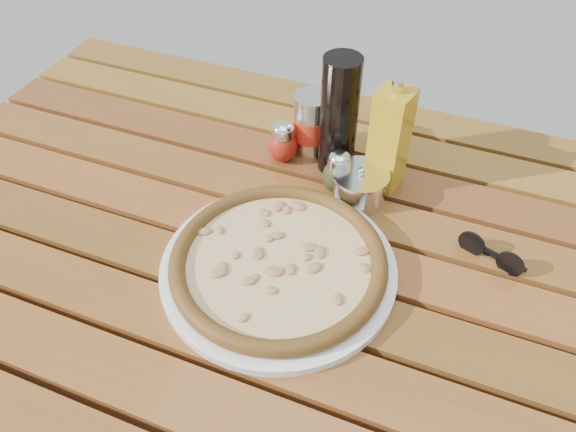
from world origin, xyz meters
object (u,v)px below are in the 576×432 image
at_px(olive_oil_cruet, 389,140).
at_px(parmesan_tin, 360,186).
at_px(pepper_shaker, 283,142).
at_px(soda_can, 311,125).
at_px(pizza, 278,262).
at_px(table, 284,267).
at_px(plate, 279,268).
at_px(oregano_shaker, 338,172).
at_px(sunglasses, 491,253).
at_px(dark_bottle, 339,116).

distance_m(olive_oil_cruet, parmesan_tin, 0.09).
xyz_separation_m(pepper_shaker, soda_can, (0.04, 0.04, 0.02)).
distance_m(pizza, parmesan_tin, 0.21).
relative_size(table, soda_can, 11.67).
bearing_deg(soda_can, plate, -79.20).
height_order(table, parmesan_tin, parmesan_tin).
height_order(plate, soda_can, soda_can).
relative_size(table, oregano_shaker, 17.07).
bearing_deg(oregano_shaker, pizza, -96.58).
bearing_deg(table, pizza, -74.00).
bearing_deg(sunglasses, pepper_shaker, -177.05).
xyz_separation_m(dark_bottle, parmesan_tin, (0.07, -0.07, -0.08)).
xyz_separation_m(table, olive_oil_cruet, (0.12, 0.19, 0.17)).
bearing_deg(oregano_shaker, olive_oil_cruet, 32.38).
bearing_deg(soda_can, sunglasses, -24.02).
xyz_separation_m(plate, dark_bottle, (0.00, 0.27, 0.10)).
distance_m(table, soda_can, 0.27).
height_order(pepper_shaker, soda_can, soda_can).
bearing_deg(soda_can, pizza, -79.20).
xyz_separation_m(pizza, olive_oil_cruet, (0.10, 0.26, 0.07)).
xyz_separation_m(pizza, pepper_shaker, (-0.10, 0.26, 0.02)).
height_order(plate, oregano_shaker, oregano_shaker).
height_order(table, olive_oil_cruet, olive_oil_cruet).
bearing_deg(soda_can, olive_oil_cruet, -15.35).
bearing_deg(table, parmesan_tin, 56.31).
bearing_deg(olive_oil_cruet, pizza, -110.34).
bearing_deg(plate, oregano_shaker, 83.42).
bearing_deg(sunglasses, table, -147.92).
bearing_deg(dark_bottle, pizza, -90.31).
distance_m(plate, pepper_shaker, 0.28).
bearing_deg(pizza, soda_can, 100.80).
xyz_separation_m(table, sunglasses, (0.32, 0.07, 0.09)).
distance_m(pepper_shaker, oregano_shaker, 0.13).
bearing_deg(pizza, table, 106.00).
distance_m(pizza, olive_oil_cruet, 0.28).
bearing_deg(pizza, oregano_shaker, 83.42).
relative_size(pepper_shaker, sunglasses, 0.74).
relative_size(olive_oil_cruet, sunglasses, 1.90).
bearing_deg(plate, sunglasses, 25.61).
distance_m(pepper_shaker, sunglasses, 0.41).
height_order(soda_can, parmesan_tin, soda_can).
bearing_deg(table, oregano_shaker, 72.83).
relative_size(soda_can, parmesan_tin, 1.02).
xyz_separation_m(table, oregano_shaker, (0.04, 0.14, 0.11)).
bearing_deg(parmesan_tin, plate, -108.67).
bearing_deg(table, dark_bottle, 84.04).
bearing_deg(dark_bottle, sunglasses, -23.92).
height_order(pizza, soda_can, soda_can).
distance_m(pizza, pepper_shaker, 0.27).
bearing_deg(oregano_shaker, sunglasses, -14.56).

